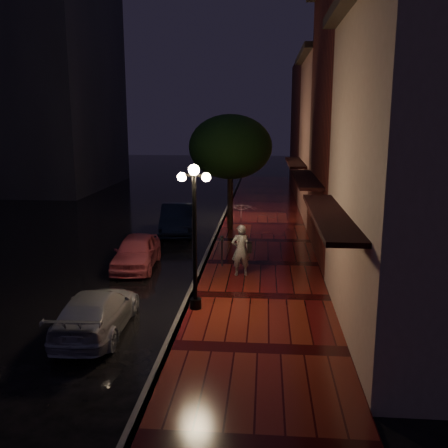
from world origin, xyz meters
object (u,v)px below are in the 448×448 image
at_px(pink_car, 137,252).
at_px(parking_meter, 222,248).
at_px(streetlamp_near, 195,229).
at_px(woman_with_umbrella, 241,228).
at_px(silver_car, 96,312).
at_px(navy_car, 177,219).
at_px(streetlamp_far, 230,175).
at_px(street_tree, 230,149).

xyz_separation_m(pink_car, parking_meter, (3.35, -0.04, 0.23)).
distance_m(streetlamp_near, pink_car, 5.66).
height_order(woman_with_umbrella, parking_meter, woman_with_umbrella).
height_order(pink_car, silver_car, pink_car).
relative_size(navy_car, parking_meter, 3.75).
bearing_deg(pink_car, navy_car, 81.52).
xyz_separation_m(streetlamp_far, woman_with_umbrella, (1.18, -10.65, -0.71)).
distance_m(street_tree, woman_with_umbrella, 8.05).
distance_m(pink_car, woman_with_umbrella, 4.44).
distance_m(streetlamp_far, woman_with_umbrella, 10.74).
xyz_separation_m(streetlamp_near, pink_car, (-2.94, 4.43, -1.95)).
relative_size(navy_car, silver_car, 1.10).
bearing_deg(silver_car, streetlamp_far, -101.20).
xyz_separation_m(streetlamp_near, silver_car, (-2.49, -1.59, -2.01)).
xyz_separation_m(navy_car, silver_car, (-0.09, -12.06, -0.15)).
height_order(pink_car, parking_meter, parking_meter).
relative_size(silver_car, woman_with_umbrella, 1.55).
bearing_deg(parking_meter, streetlamp_near, -86.56).
distance_m(silver_car, parking_meter, 6.65).
height_order(street_tree, navy_car, street_tree).
bearing_deg(street_tree, woman_with_umbrella, -83.10).
bearing_deg(woman_with_umbrella, parking_meter, -64.76).
relative_size(streetlamp_near, silver_car, 1.06).
xyz_separation_m(pink_car, woman_with_umbrella, (4.12, -1.08, 1.24)).
distance_m(pink_car, parking_meter, 3.36).
relative_size(streetlamp_far, pink_car, 1.13).
xyz_separation_m(pink_car, navy_car, (0.54, 6.04, 0.09)).
distance_m(navy_car, parking_meter, 6.71).
relative_size(street_tree, woman_with_umbrella, 2.20).
xyz_separation_m(navy_car, parking_meter, (2.81, -6.09, 0.14)).
relative_size(street_tree, pink_car, 1.52).
distance_m(streetlamp_far, street_tree, 3.44).
height_order(streetlamp_near, parking_meter, streetlamp_near).
bearing_deg(streetlamp_far, pink_car, -107.06).
relative_size(silver_car, parking_meter, 3.41).
bearing_deg(streetlamp_near, street_tree, 88.65).
height_order(navy_car, woman_with_umbrella, woman_with_umbrella).
bearing_deg(streetlamp_near, navy_car, 102.92).
bearing_deg(navy_car, streetlamp_near, -84.60).
bearing_deg(silver_car, street_tree, -104.45).
height_order(navy_car, silver_car, navy_car).
height_order(streetlamp_near, streetlamp_far, same).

